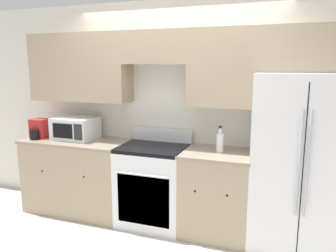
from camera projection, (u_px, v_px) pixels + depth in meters
The scene contains 9 objects.
ground_plane at pixel (159, 237), 3.58m from camera, with size 12.00×12.00×0.00m, color beige.
wall_back at pixel (176, 93), 3.83m from camera, with size 8.00×0.39×2.60m.
lower_cabinets_left at pixel (78, 175), 4.18m from camera, with size 1.33×0.64×0.93m.
lower_cabinets_right at pixel (216, 193), 3.59m from camera, with size 0.75×0.64×0.93m.
oven_range at pixel (153, 185), 3.84m from camera, with size 0.77×0.65×1.09m.
refrigerator at pixel (301, 162), 3.31m from camera, with size 0.94×0.80×1.78m.
microwave at pixel (76, 128), 4.13m from camera, with size 0.50×0.42×0.27m.
bottle at pixel (220, 142), 3.49m from camera, with size 0.08×0.08×0.29m.
coffee_maker at pixel (39, 129), 4.19m from camera, with size 0.21×0.26×0.24m.
Camera 1 is at (1.20, -3.07, 1.85)m, focal length 35.00 mm.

